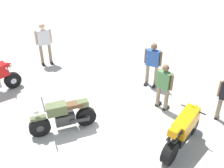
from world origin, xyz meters
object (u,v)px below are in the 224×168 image
motorcycle_olive_vintage (63,117)px  person_in_green_shirt (164,85)px  person_in_blue_shirt (153,62)px  person_in_white_shirt (44,41)px  motorcycle_orange_sportbike (183,130)px

motorcycle_olive_vintage → person_in_green_shirt: (-0.82, -3.08, 0.41)m
person_in_green_shirt → person_in_blue_shirt: (1.26, -0.65, 0.05)m
motorcycle_olive_vintage → person_in_white_shirt: (4.21, -1.21, 0.55)m
motorcycle_olive_vintage → person_in_white_shirt: bearing=-92.3°
person_in_white_shirt → motorcycle_olive_vintage: bearing=-2.8°
motorcycle_olive_vintage → person_in_blue_shirt: bearing=-159.6°
motorcycle_olive_vintage → person_in_green_shirt: size_ratio=1.21×
motorcycle_olive_vintage → person_in_blue_shirt: size_ratio=1.16×
motorcycle_orange_sportbike → motorcycle_olive_vintage: 3.34m
motorcycle_orange_sportbike → person_in_white_shirt: person_in_white_shirt is taller
motorcycle_orange_sportbike → person_in_blue_shirt: size_ratio=1.15×
person_in_green_shirt → person_in_white_shirt: (5.03, 1.87, 0.13)m
motorcycle_olive_vintage → person_in_white_shirt: person_in_white_shirt is taller
motorcycle_orange_sportbike → person_in_blue_shirt: person_in_blue_shirt is taller
person_in_green_shirt → motorcycle_orange_sportbike: bearing=-126.6°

